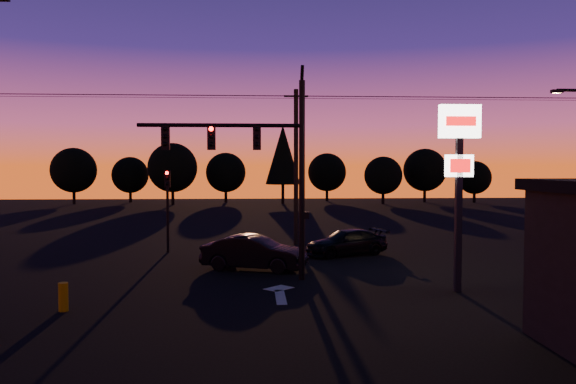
# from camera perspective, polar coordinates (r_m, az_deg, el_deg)

# --- Properties ---
(ground) EXTENTS (120.00, 120.00, 0.00)m
(ground) POSITION_cam_1_polar(r_m,az_deg,el_deg) (18.98, -2.16, -11.35)
(ground) COLOR black
(ground) RESTS_ON ground
(lane_arrow) EXTENTS (1.20, 3.10, 0.01)m
(lane_arrow) POSITION_cam_1_polar(r_m,az_deg,el_deg) (20.61, -0.85, -10.19)
(lane_arrow) COLOR beige
(lane_arrow) RESTS_ON ground
(traffic_signal_mast) EXTENTS (6.79, 0.52, 8.58)m
(traffic_signal_mast) POSITION_cam_1_polar(r_m,az_deg,el_deg) (22.40, -2.66, 3.54)
(traffic_signal_mast) COLOR black
(traffic_signal_mast) RESTS_ON ground
(secondary_signal) EXTENTS (0.30, 0.31, 4.35)m
(secondary_signal) POSITION_cam_1_polar(r_m,az_deg,el_deg) (30.29, -12.15, -0.66)
(secondary_signal) COLOR black
(secondary_signal) RESTS_ON ground
(pylon_sign) EXTENTS (1.50, 0.28, 6.80)m
(pylon_sign) POSITION_cam_1_polar(r_m,az_deg,el_deg) (21.24, 17.00, 3.41)
(pylon_sign) COLOR black
(pylon_sign) RESTS_ON ground
(utility_pole_1) EXTENTS (1.40, 0.26, 9.00)m
(utility_pole_1) POSITION_cam_1_polar(r_m,az_deg,el_deg) (32.49, 0.82, 2.67)
(utility_pole_1) COLOR black
(utility_pole_1) RESTS_ON ground
(power_wires) EXTENTS (36.00, 1.22, 0.07)m
(power_wires) POSITION_cam_1_polar(r_m,az_deg,el_deg) (32.74, 0.82, 9.65)
(power_wires) COLOR black
(power_wires) RESTS_ON ground
(bollard) EXTENTS (0.30, 0.30, 0.91)m
(bollard) POSITION_cam_1_polar(r_m,az_deg,el_deg) (19.38, -21.86, -9.86)
(bollard) COLOR #AC8402
(bollard) RESTS_ON ground
(tree_0) EXTENTS (5.36, 5.36, 6.74)m
(tree_0) POSITION_cam_1_polar(r_m,az_deg,el_deg) (71.74, -20.95, 2.08)
(tree_0) COLOR black
(tree_0) RESTS_ON ground
(tree_1) EXTENTS (4.54, 4.54, 5.71)m
(tree_1) POSITION_cam_1_polar(r_m,az_deg,el_deg) (73.10, -15.74, 1.67)
(tree_1) COLOR black
(tree_1) RESTS_ON ground
(tree_2) EXTENTS (5.77, 5.78, 7.26)m
(tree_2) POSITION_cam_1_polar(r_m,az_deg,el_deg) (67.10, -11.65, 2.44)
(tree_2) COLOR black
(tree_2) RESTS_ON ground
(tree_3) EXTENTS (4.95, 4.95, 6.22)m
(tree_3) POSITION_cam_1_polar(r_m,az_deg,el_deg) (70.50, -6.34, 1.98)
(tree_3) COLOR black
(tree_3) RESTS_ON ground
(tree_4) EXTENTS (4.18, 4.18, 9.50)m
(tree_4) POSITION_cam_1_polar(r_m,az_deg,el_deg) (67.50, -0.53, 3.82)
(tree_4) COLOR black
(tree_4) RESTS_ON ground
(tree_5) EXTENTS (4.95, 4.95, 6.22)m
(tree_5) POSITION_cam_1_polar(r_m,az_deg,el_deg) (73.02, 3.99, 2.01)
(tree_5) COLOR black
(tree_5) RESTS_ON ground
(tree_6) EXTENTS (4.54, 4.54, 5.71)m
(tree_6) POSITION_cam_1_polar(r_m,az_deg,el_deg) (68.18, 9.65, 1.67)
(tree_6) COLOR black
(tree_6) RESTS_ON ground
(tree_7) EXTENTS (5.36, 5.36, 6.74)m
(tree_7) POSITION_cam_1_polar(r_m,az_deg,el_deg) (72.63, 13.73, 2.19)
(tree_7) COLOR black
(tree_7) RESTS_ON ground
(tree_8) EXTENTS (4.12, 4.12, 5.19)m
(tree_8) POSITION_cam_1_polar(r_m,az_deg,el_deg) (73.70, 18.42, 1.40)
(tree_8) COLOR black
(tree_8) RESTS_ON ground
(car_mid) EXTENTS (4.87, 3.00, 1.52)m
(car_mid) POSITION_cam_1_polar(r_m,az_deg,el_deg) (24.95, -3.46, -6.18)
(car_mid) COLOR black
(car_mid) RESTS_ON ground
(car_right) EXTENTS (4.81, 3.40, 1.29)m
(car_right) POSITION_cam_1_polar(r_m,az_deg,el_deg) (29.13, 5.91, -5.13)
(car_right) COLOR black
(car_right) RESTS_ON ground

